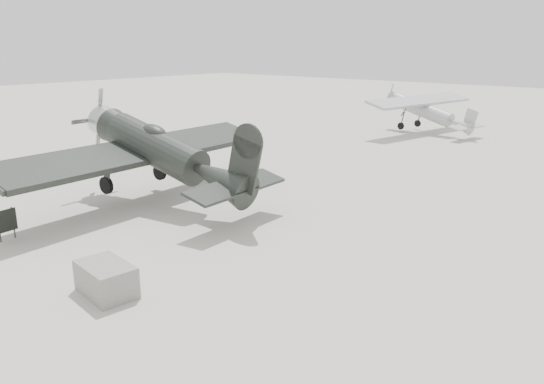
{
  "coord_description": "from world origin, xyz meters",
  "views": [
    {
      "loc": [
        12.84,
        -13.1,
        6.89
      ],
      "look_at": [
        0.6,
        1.63,
        1.5
      ],
      "focal_mm": 35.0,
      "sensor_mm": 36.0,
      "label": 1
    }
  ],
  "objects": [
    {
      "name": "highwing_monoplane",
      "position": [
        -4.59,
        26.81,
        2.0
      ],
      "size": [
        8.07,
        11.3,
        3.19
      ],
      "rotation": [
        0.0,
        0.23,
        -0.19
      ],
      "color": "#939598",
      "rests_on": "ground"
    },
    {
      "name": "sign_board",
      "position": [
        -6.08,
        -5.35,
        0.71
      ],
      "size": [
        0.14,
        0.82,
        1.18
      ],
      "rotation": [
        0.0,
        0.0,
        0.11
      ],
      "color": "#333333",
      "rests_on": "ground"
    },
    {
      "name": "lowwing_monoplane",
      "position": [
        -5.09,
        1.16,
        2.35
      ],
      "size": [
        9.87,
        13.75,
        4.45
      ],
      "rotation": [
        0.0,
        0.24,
        0.05
      ],
      "color": "black",
      "rests_on": "ground"
    },
    {
      "name": "ground",
      "position": [
        0.0,
        0.0,
        0.0
      ],
      "size": [
        160.0,
        160.0,
        0.0
      ],
      "primitive_type": "plane",
      "color": "#ADAA99",
      "rests_on": "ground"
    },
    {
      "name": "equipment_block",
      "position": [
        0.44,
        -5.53,
        0.45
      ],
      "size": [
        1.96,
        1.37,
        0.91
      ],
      "primitive_type": "cube",
      "rotation": [
        0.0,
        0.0,
        -0.13
      ],
      "color": "slate",
      "rests_on": "ground"
    }
  ]
}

